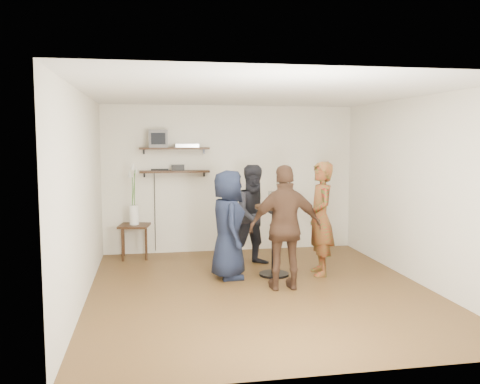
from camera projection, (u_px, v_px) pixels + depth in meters
The scene contains 18 objects.
room at pixel (261, 194), 6.65m from camera, with size 4.58×5.08×2.68m.
shelf_upper at pixel (174, 148), 8.74m from camera, with size 1.20×0.25×0.04m, color black.
shelf_lower at pixel (175, 172), 8.78m from camera, with size 1.20×0.25×0.04m, color black.
crt_monitor at pixel (158, 139), 8.67m from camera, with size 0.32×0.30×0.30m, color #59595B.
dvd_deck at pixel (187, 146), 8.77m from camera, with size 0.40×0.24×0.06m, color silver.
radio at pixel (178, 168), 8.78m from camera, with size 0.22×0.10×0.10m, color black.
power_strip at pixel (160, 170), 8.78m from camera, with size 0.30×0.05×0.03m, color black.
side_table at pixel (134, 230), 8.56m from camera, with size 0.56×0.56×0.58m.
vase_lilies at pixel (134, 205), 8.51m from camera, with size 0.20×0.21×1.07m.
drinks_table at pixel (274, 231), 7.45m from camera, with size 0.57×0.57×1.05m.
wine_glass_fl at pixel (271, 196), 7.34m from camera, with size 0.07×0.07×0.21m.
wine_glass_fr at pixel (280, 196), 7.38m from camera, with size 0.07×0.07×0.21m.
wine_glass_bl at pixel (273, 196), 7.46m from camera, with size 0.07×0.07×0.20m.
wine_glass_br at pixel (277, 196), 7.42m from camera, with size 0.06×0.06×0.19m.
person_plaid at pixel (320, 219), 7.50m from camera, with size 0.61×0.40×1.68m, color #AC1317.
person_dark at pixel (255, 215), 8.07m from camera, with size 0.78×0.61×1.61m, color black.
person_navy at pixel (228, 225), 7.30m from camera, with size 0.77×0.50×1.57m, color black.
person_brown at pixel (286, 228), 6.76m from camera, with size 0.98×0.41×1.67m, color #3E271A.
Camera 1 is at (-1.44, -6.46, 2.02)m, focal length 38.00 mm.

